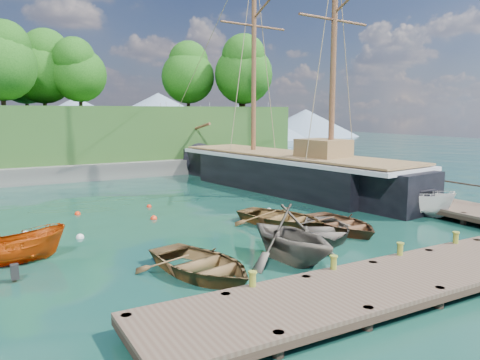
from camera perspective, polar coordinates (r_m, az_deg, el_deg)
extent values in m
plane|color=#123B33|center=(20.07, 3.88, -7.77)|extent=(160.00, 160.00, 0.00)
cube|color=brown|center=(16.62, 22.54, -9.91)|extent=(20.00, 3.20, 0.12)
cube|color=black|center=(16.67, 22.51, -10.43)|extent=(20.00, 3.20, 0.20)
cylinder|color=black|center=(12.56, -13.62, -17.97)|extent=(0.28, 0.28, 1.10)
cube|color=brown|center=(32.36, 14.19, -0.82)|extent=(3.20, 24.00, 0.12)
cube|color=black|center=(32.39, 14.18, -1.10)|extent=(3.20, 24.00, 0.20)
cylinder|color=black|center=(40.92, 1.49, 0.62)|extent=(0.28, 0.28, 1.10)
cylinder|color=black|center=(42.30, 4.51, 0.86)|extent=(0.28, 0.28, 1.10)
cylinder|color=olive|center=(13.99, 1.53, -15.11)|extent=(0.26, 0.26, 0.45)
cylinder|color=olive|center=(15.63, 11.25, -12.69)|extent=(0.26, 0.26, 0.45)
cylinder|color=olive|center=(17.63, 18.81, -10.51)|extent=(0.26, 0.26, 0.45)
cylinder|color=olive|center=(19.89, 24.66, -8.68)|extent=(0.26, 0.26, 0.45)
imported|color=brown|center=(16.47, -4.75, -11.43)|extent=(4.35, 5.38, 0.98)
imported|color=#645C51|center=(17.95, 6.14, -9.76)|extent=(4.10, 4.63, 2.26)
imported|color=brown|center=(22.62, 12.27, -6.08)|extent=(3.30, 4.49, 0.90)
imported|color=#5A5149|center=(21.46, 10.35, -6.82)|extent=(4.91, 5.33, 0.90)
imported|color=brown|center=(23.26, 5.06, -5.52)|extent=(4.86, 5.68, 0.99)
imported|color=#BB4007|center=(19.35, -25.81, -9.23)|extent=(3.75, 1.52, 1.43)
imported|color=white|center=(27.29, 20.69, -3.95)|extent=(2.05, 4.51, 1.69)
cube|color=black|center=(33.39, 5.87, 0.10)|extent=(7.00, 15.82, 3.18)
cube|color=black|center=(41.05, -3.54, 1.68)|extent=(3.36, 5.13, 2.86)
cube|color=black|center=(27.75, 18.27, -1.97)|extent=(3.98, 4.37, 3.02)
cube|color=silver|center=(33.20, 5.91, 2.73)|extent=(7.71, 20.58, 0.25)
cube|color=brown|center=(33.18, 5.91, 3.16)|extent=(7.21, 20.09, 0.12)
cube|color=brown|center=(30.83, 10.10, 3.80)|extent=(2.87, 3.31, 1.20)
cylinder|color=brown|center=(43.84, -6.20, 5.99)|extent=(1.18, 6.86, 1.69)
cylinder|color=brown|center=(36.42, 1.70, 16.97)|extent=(0.36, 0.36, 16.87)
cylinder|color=brown|center=(30.67, 11.40, 17.16)|extent=(0.36, 0.36, 15.52)
cylinder|color=#8C7A59|center=(41.45, -3.95, 16.27)|extent=(1.64, 11.56, 9.80)
sphere|color=white|center=(22.06, -18.91, -6.72)|extent=(0.36, 0.36, 0.36)
sphere|color=#F23A17|center=(24.87, -10.47, -4.71)|extent=(0.36, 0.36, 0.36)
sphere|color=#FB4F00|center=(24.45, 0.56, -4.79)|extent=(0.34, 0.34, 0.34)
sphere|color=white|center=(26.46, 3.53, -3.79)|extent=(0.32, 0.32, 0.32)
sphere|color=#F42F0B|center=(27.04, -19.18, -3.98)|extent=(0.32, 0.32, 0.32)
sphere|color=red|center=(27.99, -11.02, -3.26)|extent=(0.29, 0.29, 0.29)
sphere|color=silver|center=(23.56, -24.66, -6.08)|extent=(0.33, 0.33, 0.33)
sphere|color=red|center=(24.02, 3.62, -5.05)|extent=(0.29, 0.29, 0.29)
cube|color=#474744|center=(40.49, -25.45, 0.51)|extent=(50.00, 4.00, 1.40)
cube|color=#29531C|center=(46.24, -26.18, 4.34)|extent=(50.00, 14.00, 6.00)
cylinder|color=#382616|center=(49.29, 0.46, 9.70)|extent=(0.36, 0.36, 1.40)
sphere|color=#184A10|center=(49.42, 0.47, 12.71)|extent=(6.00, 6.00, 6.00)
cylinder|color=#382616|center=(48.17, -18.86, 9.28)|extent=(0.36, 0.36, 1.40)
sphere|color=#184A10|center=(48.28, -18.99, 12.01)|extent=(5.13, 5.13, 5.13)
cylinder|color=#382616|center=(49.83, -22.72, 9.04)|extent=(0.36, 0.36, 1.40)
sphere|color=#184A10|center=(49.96, -22.89, 12.04)|extent=(6.05, 6.05, 6.05)
cylinder|color=#382616|center=(50.25, 0.07, 9.67)|extent=(0.36, 0.36, 1.40)
sphere|color=#184A10|center=(50.34, 0.07, 12.14)|extent=(4.77, 4.77, 4.77)
cylinder|color=#382616|center=(42.71, -26.91, 9.00)|extent=(0.36, 0.36, 1.40)
sphere|color=#184A10|center=(42.84, -27.13, 12.23)|extent=(5.47, 5.47, 5.47)
cylinder|color=#382616|center=(50.57, -6.31, 9.61)|extent=(0.36, 0.36, 1.40)
sphere|color=#184A10|center=(50.69, -6.36, 12.37)|extent=(5.55, 5.55, 5.55)
cylinder|color=#382616|center=(54.69, -24.56, 8.82)|extent=(0.36, 0.36, 1.40)
sphere|color=#184A10|center=(54.81, -24.73, 11.49)|extent=(5.89, 5.89, 5.89)
cone|color=#728CA5|center=(91.38, -9.89, 7.59)|extent=(36.00, 36.00, 9.00)
cone|color=#728CA5|center=(98.89, 0.07, 7.19)|extent=(28.00, 28.00, 7.00)
cone|color=#728CA5|center=(87.51, -19.24, 6.89)|extent=(32.00, 32.00, 8.00)
cone|color=#728CA5|center=(108.27, 7.99, 6.95)|extent=(24.00, 24.00, 6.00)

